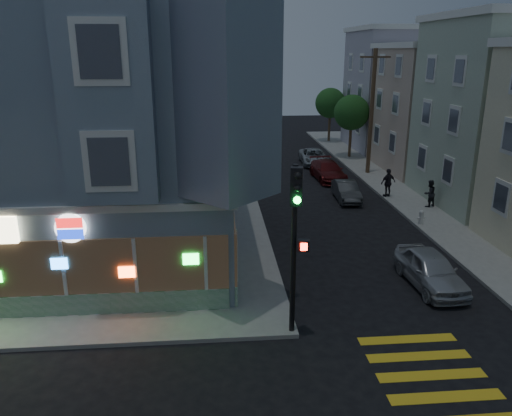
{
  "coord_description": "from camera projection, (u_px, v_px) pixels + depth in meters",
  "views": [
    {
      "loc": [
        0.37,
        -12.07,
        8.99
      ],
      "look_at": [
        2.01,
        6.9,
        2.96
      ],
      "focal_mm": 35.0,
      "sensor_mm": 36.0,
      "label": 1
    }
  ],
  "objects": [
    {
      "name": "pedestrian_a",
      "position": [
        429.0,
        193.0,
        29.36
      ],
      "size": [
        0.96,
        0.87,
        1.61
      ],
      "primitive_type": "imported",
      "rotation": [
        0.0,
        0.0,
        3.54
      ],
      "color": "black",
      "rests_on": "sidewalk_ne"
    },
    {
      "name": "parked_car_c",
      "position": [
        328.0,
        171.0,
        36.1
      ],
      "size": [
        2.15,
        4.77,
        1.36
      ],
      "primitive_type": "imported",
      "rotation": [
        0.0,
        0.0,
        0.05
      ],
      "color": "#5B1515",
      "rests_on": "ground"
    },
    {
      "name": "parked_car_d",
      "position": [
        314.0,
        157.0,
        41.06
      ],
      "size": [
        2.26,
        4.57,
        1.25
      ],
      "primitive_type": "imported",
      "rotation": [
        0.0,
        0.0,
        -0.04
      ],
      "color": "#9FA6A9",
      "rests_on": "ground"
    },
    {
      "name": "row_house_c",
      "position": [
        463.0,
        110.0,
        38.09
      ],
      "size": [
        12.0,
        8.6,
        9.0
      ],
      "primitive_type": "cube",
      "color": "#BCA691",
      "rests_on": "sidewalk_ne"
    },
    {
      "name": "row_house_d",
      "position": [
        418.0,
        91.0,
        46.42
      ],
      "size": [
        12.0,
        8.6,
        10.5
      ],
      "primitive_type": "cube",
      "color": "#A7A2B2",
      "rests_on": "sidewalk_ne"
    },
    {
      "name": "parked_car_b",
      "position": [
        346.0,
        191.0,
        31.19
      ],
      "size": [
        1.4,
        3.67,
        1.2
      ],
      "primitive_type": "imported",
      "rotation": [
        0.0,
        0.0,
        -0.04
      ],
      "color": "#383A3D",
      "rests_on": "ground"
    },
    {
      "name": "sidewalk_nw",
      "position": [
        15.0,
        184.0,
        34.86
      ],
      "size": [
        33.0,
        42.0,
        0.15
      ],
      "primitive_type": "cube",
      "color": "gray",
      "rests_on": "ground"
    },
    {
      "name": "fire_hydrant",
      "position": [
        421.0,
        217.0,
        26.49
      ],
      "size": [
        0.44,
        0.25,
        0.76
      ],
      "color": "silver",
      "rests_on": "sidewalk_ne"
    },
    {
      "name": "utility_pole",
      "position": [
        372.0,
        110.0,
        36.48
      ],
      "size": [
        2.2,
        0.3,
        9.0
      ],
      "color": "#4C3826",
      "rests_on": "sidewalk_ne"
    },
    {
      "name": "street_tree_far",
      "position": [
        330.0,
        103.0,
        50.06
      ],
      "size": [
        3.0,
        3.0,
        5.3
      ],
      "color": "#4C3826",
      "rests_on": "sidewalk_ne"
    },
    {
      "name": "traffic_signal",
      "position": [
        296.0,
        223.0,
        15.24
      ],
      "size": [
        0.69,
        0.63,
        5.61
      ],
      "rotation": [
        0.0,
        0.0,
        -0.21
      ],
      "color": "black",
      "rests_on": "sidewalk_nw"
    },
    {
      "name": "ground",
      "position": [
        206.0,
        382.0,
        14.15
      ],
      "size": [
        120.0,
        120.0,
        0.0
      ],
      "primitive_type": "plane",
      "color": "black",
      "rests_on": "ground"
    },
    {
      "name": "parked_car_a",
      "position": [
        430.0,
        270.0,
        19.73
      ],
      "size": [
        1.84,
        4.23,
        1.42
      ],
      "primitive_type": "imported",
      "rotation": [
        0.0,
        0.0,
        0.04
      ],
      "color": "#B5B8BD",
      "rests_on": "ground"
    },
    {
      "name": "corner_building",
      "position": [
        70.0,
        125.0,
        22.33
      ],
      "size": [
        14.6,
        14.6,
        11.4
      ],
      "color": "slate",
      "rests_on": "sidewalk_nw"
    },
    {
      "name": "pedestrian_b",
      "position": [
        388.0,
        183.0,
        31.4
      ],
      "size": [
        1.13,
        0.73,
        1.78
      ],
      "primitive_type": "imported",
      "rotation": [
        0.0,
        0.0,
        3.45
      ],
      "color": "#232027",
      "rests_on": "sidewalk_ne"
    },
    {
      "name": "street_tree_near",
      "position": [
        352.0,
        113.0,
        42.46
      ],
      "size": [
        3.0,
        3.0,
        5.3
      ],
      "color": "#4C3826",
      "rests_on": "sidewalk_ne"
    }
  ]
}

